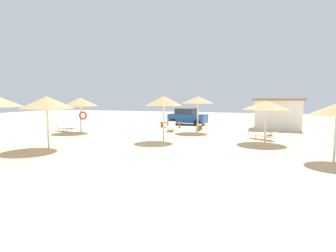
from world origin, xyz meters
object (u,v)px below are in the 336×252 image
Objects in this scene: beach_cabana at (277,113)px; parasol_3 at (198,100)px; parked_car at (187,117)px; bench_2 at (167,124)px; parasol_2 at (266,105)px; parasol_4 at (164,101)px; lounger_3 at (171,127)px; parasol_0 at (80,102)px; lounger_2 at (263,135)px; bench_1 at (174,124)px; parasol_6 at (47,103)px; bench_0 at (199,126)px; lounger_0 at (64,128)px.

parasol_3 is at bearing -142.10° from beach_cabana.
bench_2 is at bearing -110.01° from parked_car.
beach_cabana reaches higher than parasol_2.
parasol_3 is 5.38m from parasol_4.
parked_car is (-0.10, 5.84, 0.50)m from lounger_3.
parked_car is at bearing 69.99° from bench_2.
parasol_0 is 14.42m from lounger_2.
bench_2 is at bearing 170.14° from bench_1.
parasol_6 is 1.52× the size of lounger_2.
bench_0 is 0.99× the size of bench_2.
parasol_3 is 0.71× the size of parked_car.
parasol_0 is 8.35m from bench_2.
bench_0 is at bearing 142.74° from lounger_2.
lounger_3 is 2.90m from bench_2.
lounger_2 is at bearing -32.92° from bench_1.
parasol_2 reaches higher than bench_0.
lounger_3 is at bearing -77.74° from bench_1.
lounger_3 is 9.95m from beach_cabana.
bench_1 is (-8.01, 5.19, 0.04)m from lounger_2.
lounger_2 is (14.24, 0.60, -2.18)m from parasol_0.
parasol_0 is at bearing -137.11° from bench_1.
lounger_0 is at bearing -178.20° from lounger_2.
parasol_6 is 13.23m from bench_0.
parasol_0 is at bearing -3.20° from lounger_0.
parasol_3 is 5.17m from bench_2.
bench_1 and bench_2 have the same top height.
parasol_6 is 13.83m from lounger_2.
parasol_2 reaches higher than bench_1.
parasol_6 is 16.58m from parked_car.
parasol_3 reaches higher than lounger_0.
parasol_3 is 0.99× the size of parasol_4.
parasol_6 reaches higher than bench_1.
parasol_0 is 0.68× the size of parked_car.
parked_car reaches higher than lounger_3.
bench_1 is at bearing 147.08° from lounger_2.
beach_cabana reaches higher than bench_2.
parasol_6 is at bearing -105.02° from bench_1.
parasol_0 is 1.85× the size of bench_2.
bench_2 is (2.66, 12.80, -2.26)m from parasol_6.
lounger_2 is at bearing 95.45° from parasol_2.
bench_1 is 1.00× the size of bench_2.
parked_car is at bearing 96.89° from parasol_4.
parasol_6 is 13.26m from bench_2.
bench_1 is at bearing 42.89° from parasol_0.
lounger_2 is 9.54m from bench_1.
bench_2 is 0.36× the size of beach_cabana.
bench_0 is at bearing 82.32° from parasol_4.
lounger_3 is at bearing 68.88° from parasol_6.
parasol_2 is at bearing -3.20° from parasol_0.
parasol_2 is 0.69× the size of parked_car.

